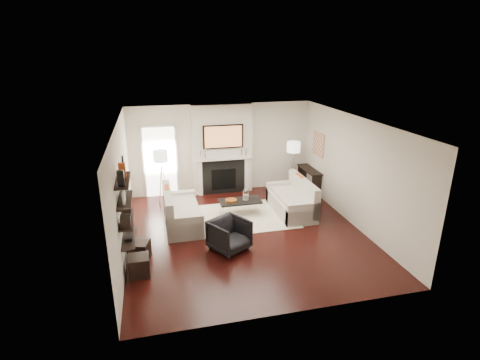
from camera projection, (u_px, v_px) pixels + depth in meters
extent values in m
plane|color=black|center=(246.00, 233.00, 9.04)|extent=(6.00, 6.00, 0.00)
plane|color=white|center=(246.00, 122.00, 8.15)|extent=(6.00, 6.00, 0.00)
plane|color=silver|center=(222.00, 149.00, 11.35)|extent=(5.50, 0.00, 5.50)
plane|color=silver|center=(294.00, 242.00, 5.84)|extent=(5.50, 0.00, 5.50)
plane|color=silver|center=(122.00, 190.00, 7.99)|extent=(0.00, 6.00, 6.00)
plane|color=silver|center=(354.00, 172.00, 9.20)|extent=(0.00, 6.00, 6.00)
cube|color=silver|center=(222.00, 150.00, 11.24)|extent=(1.80, 0.25, 2.70)
cube|color=black|center=(224.00, 177.00, 11.39)|extent=(1.30, 0.02, 1.04)
cube|color=black|center=(224.00, 179.00, 11.41)|extent=(0.75, 0.02, 0.65)
cube|color=white|center=(200.00, 178.00, 11.19)|extent=(0.12, 0.08, 1.10)
cube|color=white|center=(247.00, 175.00, 11.51)|extent=(0.12, 0.08, 1.10)
cube|color=white|center=(224.00, 159.00, 11.14)|extent=(1.70, 0.18, 0.07)
cube|color=black|center=(223.00, 137.00, 10.95)|extent=(1.20, 0.06, 0.70)
cube|color=#BF723F|center=(223.00, 137.00, 10.92)|extent=(1.10, 0.00, 0.62)
cylinder|color=silver|center=(205.00, 154.00, 10.97)|extent=(0.04, 0.04, 0.30)
cylinder|color=silver|center=(201.00, 155.00, 10.95)|extent=(0.04, 0.04, 0.24)
cylinder|color=silver|center=(242.00, 151.00, 11.21)|extent=(0.04, 0.04, 0.30)
cylinder|color=silver|center=(246.00, 152.00, 11.25)|extent=(0.04, 0.04, 0.24)
cube|color=white|center=(160.00, 162.00, 11.03)|extent=(0.90, 0.02, 2.10)
cube|color=white|center=(144.00, 163.00, 10.90)|extent=(0.06, 0.06, 2.16)
cube|color=white|center=(177.00, 161.00, 11.11)|extent=(0.06, 0.06, 2.16)
cube|color=white|center=(158.00, 126.00, 10.65)|extent=(1.02, 0.06, 0.06)
cube|color=#F0E5C4|center=(243.00, 216.00, 9.92)|extent=(2.60, 2.00, 0.01)
cube|color=beige|center=(183.00, 217.00, 9.39)|extent=(0.85, 1.80, 0.42)
cube|color=beige|center=(168.00, 207.00, 9.21)|extent=(0.18, 1.80, 0.80)
cube|color=beige|center=(186.00, 228.00, 8.62)|extent=(0.85, 0.18, 0.60)
cube|color=beige|center=(180.00, 202.00, 10.10)|extent=(0.85, 0.18, 0.60)
cube|color=beige|center=(184.00, 207.00, 9.31)|extent=(0.63, 1.44, 0.10)
cube|color=#BB4417|center=(167.00, 195.00, 9.42)|extent=(0.10, 0.42, 0.42)
cube|color=black|center=(169.00, 204.00, 8.87)|extent=(0.10, 0.40, 0.40)
cube|color=beige|center=(291.00, 205.00, 10.12)|extent=(0.85, 1.80, 0.42)
cube|color=beige|center=(303.00, 193.00, 10.09)|extent=(0.18, 1.80, 0.80)
cube|color=beige|center=(303.00, 214.00, 9.35)|extent=(0.85, 0.18, 0.60)
cube|color=beige|center=(281.00, 192.00, 10.84)|extent=(0.85, 0.18, 0.60)
cube|color=beige|center=(290.00, 196.00, 10.03)|extent=(0.63, 1.44, 0.10)
cube|color=#BB4417|center=(299.00, 182.00, 10.30)|extent=(0.10, 0.42, 0.42)
cube|color=black|center=(308.00, 190.00, 9.75)|extent=(0.10, 0.40, 0.40)
cube|color=black|center=(240.00, 201.00, 9.89)|extent=(1.10, 0.55, 0.04)
cylinder|color=silver|center=(223.00, 214.00, 9.65)|extent=(0.02, 0.02, 0.38)
cylinder|color=silver|center=(261.00, 210.00, 9.87)|extent=(0.02, 0.02, 0.38)
cylinder|color=silver|center=(220.00, 207.00, 10.05)|extent=(0.02, 0.02, 0.38)
cylinder|color=silver|center=(256.00, 204.00, 10.27)|extent=(0.02, 0.02, 0.38)
cylinder|color=white|center=(246.00, 195.00, 9.87)|extent=(0.16, 0.16, 0.28)
cylinder|color=white|center=(246.00, 197.00, 9.89)|extent=(0.11, 0.11, 0.16)
cylinder|color=#A5591B|center=(231.00, 200.00, 9.82)|extent=(0.31, 0.31, 0.05)
imported|color=black|center=(229.00, 234.00, 8.18)|extent=(1.00, 0.98, 0.77)
cylinder|color=silver|center=(162.00, 185.00, 10.45)|extent=(0.02, 0.02, 1.20)
cylinder|color=white|center=(160.00, 156.00, 10.17)|extent=(0.40, 0.40, 0.30)
cylinder|color=silver|center=(166.00, 185.00, 10.48)|extent=(0.25, 0.02, 1.23)
cylinder|color=silver|center=(160.00, 184.00, 10.53)|extent=(0.14, 0.22, 1.23)
cylinder|color=silver|center=(161.00, 187.00, 10.35)|extent=(0.14, 0.22, 1.23)
cylinder|color=silver|center=(292.00, 174.00, 11.41)|extent=(0.02, 0.02, 1.20)
cylinder|color=white|center=(294.00, 147.00, 11.13)|extent=(0.40, 0.40, 0.30)
cylinder|color=silver|center=(296.00, 174.00, 11.43)|extent=(0.25, 0.02, 1.23)
cylinder|color=silver|center=(289.00, 173.00, 11.48)|extent=(0.14, 0.22, 1.23)
cylinder|color=silver|center=(292.00, 175.00, 11.31)|extent=(0.14, 0.22, 1.23)
cube|color=black|center=(310.00, 170.00, 11.40)|extent=(0.35, 1.20, 0.04)
cube|color=black|center=(316.00, 187.00, 11.02)|extent=(0.30, 0.04, 0.71)
cube|color=black|center=(302.00, 176.00, 12.03)|extent=(0.30, 0.04, 0.71)
cube|color=tan|center=(319.00, 144.00, 11.02)|extent=(0.03, 0.70, 0.70)
cube|color=black|center=(129.00, 238.00, 7.32)|extent=(0.25, 1.00, 0.03)
cube|color=black|center=(127.00, 220.00, 7.19)|extent=(0.25, 1.00, 0.04)
cube|color=black|center=(125.00, 200.00, 7.05)|extent=(0.25, 1.00, 0.04)
cube|color=black|center=(123.00, 180.00, 6.92)|extent=(0.25, 1.00, 0.04)
cube|color=black|center=(121.00, 178.00, 6.56)|extent=(0.12, 0.10, 0.28)
cube|color=#BB4417|center=(122.00, 170.00, 6.98)|extent=(0.12, 0.10, 0.28)
cube|color=white|center=(124.00, 197.00, 6.89)|extent=(0.04, 0.30, 0.22)
cube|color=black|center=(125.00, 192.00, 7.18)|extent=(0.04, 0.22, 0.18)
cube|color=black|center=(126.00, 221.00, 6.85)|extent=(0.18, 0.25, 0.20)
cube|color=black|center=(127.00, 212.00, 7.31)|extent=(0.15, 0.12, 0.12)
cube|color=black|center=(129.00, 238.00, 7.23)|extent=(0.14, 0.20, 0.05)
cube|color=white|center=(129.00, 225.00, 7.60)|extent=(0.10, 0.10, 0.18)
cylinder|color=black|center=(123.00, 163.00, 8.71)|extent=(0.04, 0.34, 0.34)
cylinder|color=white|center=(124.00, 163.00, 8.71)|extent=(0.01, 0.29, 0.29)
cube|color=black|center=(139.00, 251.00, 7.85)|extent=(0.49, 0.49, 0.40)
cube|color=black|center=(139.00, 266.00, 7.30)|extent=(0.41, 0.41, 0.40)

